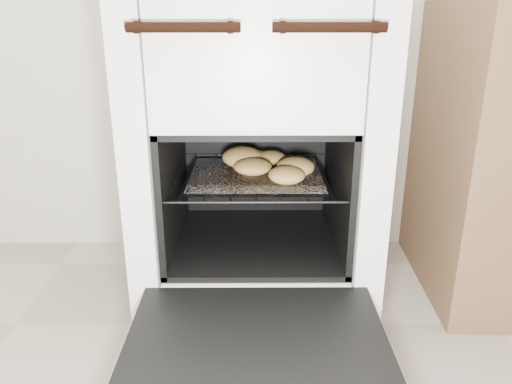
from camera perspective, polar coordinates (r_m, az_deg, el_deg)
stove at (r=1.36m, az=-0.03°, el=4.02°), size 0.59×0.66×0.91m
oven_door at (r=1.02m, az=0.11°, el=-17.48°), size 0.53×0.41×0.04m
oven_rack at (r=1.31m, az=-0.02°, el=1.91°), size 0.43×0.41×0.01m
foil_sheet at (r=1.29m, az=-0.01°, el=1.89°), size 0.33×0.30×0.01m
baked_rolls at (r=1.31m, az=0.67°, el=3.47°), size 0.28×0.28×0.05m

